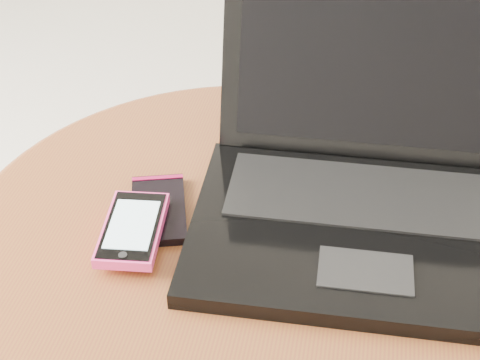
# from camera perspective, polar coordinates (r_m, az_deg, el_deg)

# --- Properties ---
(table) EXTENTS (0.66, 0.66, 0.53)m
(table) POSITION_cam_1_polar(r_m,az_deg,el_deg) (0.89, 0.41, -9.37)
(table) COLOR #4F2B10
(table) RESTS_ON ground
(laptop) EXTENTS (0.39, 0.35, 0.24)m
(laptop) POSITION_cam_1_polar(r_m,az_deg,el_deg) (0.82, 10.23, -0.10)
(laptop) COLOR black
(laptop) RESTS_ON table
(phone_black) EXTENTS (0.09, 0.13, 0.01)m
(phone_black) POSITION_cam_1_polar(r_m,az_deg,el_deg) (0.83, -6.46, -2.30)
(phone_black) COLOR black
(phone_black) RESTS_ON table
(phone_pink) EXTENTS (0.07, 0.12, 0.01)m
(phone_pink) POSITION_cam_1_polar(r_m,az_deg,el_deg) (0.79, -8.49, -3.84)
(phone_pink) COLOR #FF3B8A
(phone_pink) RESTS_ON phone_black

